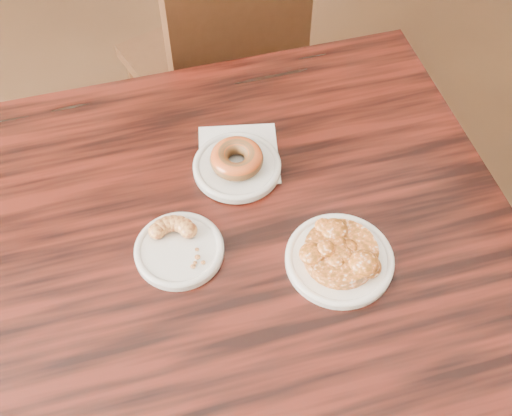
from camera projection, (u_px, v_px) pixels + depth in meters
name	position (u px, v px, depth m)	size (l,w,h in m)	color
floor	(329.00, 377.00, 1.71)	(5.00, 5.00, 0.00)	black
cafe_table	(259.00, 332.00, 1.38)	(0.87, 0.87, 0.75)	black
chair_far	(210.00, 64.00, 1.76)	(0.43, 0.43, 0.90)	black
napkin	(239.00, 155.00, 1.18)	(0.14, 0.14, 0.00)	white
plate_donut	(237.00, 167.00, 1.15)	(0.16, 0.16, 0.01)	silver
plate_cruller	(179.00, 250.00, 1.05)	(0.15, 0.15, 0.01)	silver
plate_fritter	(339.00, 260.00, 1.04)	(0.18, 0.18, 0.01)	white
glazed_donut	(237.00, 159.00, 1.13)	(0.09, 0.09, 0.03)	#8D3614
apple_fritter	(341.00, 251.00, 1.02)	(0.16, 0.16, 0.04)	#4D2708
cruller_fragment	(178.00, 244.00, 1.03)	(0.10, 0.10, 0.03)	#5C2A12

